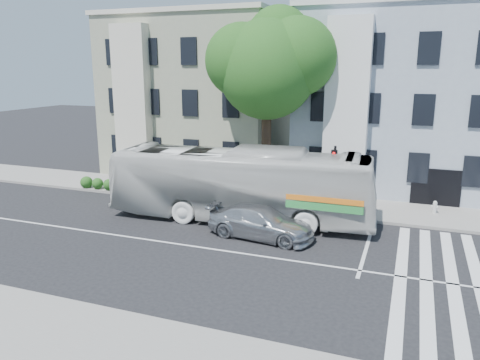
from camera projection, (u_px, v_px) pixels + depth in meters
The scene contains 11 objects.
ground at pixel (207, 248), 20.29m from camera, with size 120.00×120.00×0.00m, color black.
sidewalk_far at pixel (263, 199), 27.55m from camera, with size 80.00×4.00×0.15m, color gray.
sidewalk_near at pixel (87, 348), 12.99m from camera, with size 80.00×4.00×0.15m, color gray.
building_left at pixel (203, 96), 35.01m from camera, with size 12.00×10.00×11.00m, color gray.
building_right at pixel (400, 101), 30.25m from camera, with size 12.00×10.00×11.00m, color #929CAE.
street_tree at pixel (270, 64), 26.36m from camera, with size 7.30×5.90×11.10m.
bus at pixel (241, 184), 23.66m from camera, with size 13.43×3.14×3.74m, color silver.
sedan at pixel (261, 222), 21.45m from camera, with size 5.00×2.03×1.45m, color #B9BBC0.
hedge at pixel (144, 188), 28.29m from camera, with size 8.50×0.84×0.70m, color #24541B, non-canonical shape.
traffic_signal at pixel (334, 173), 23.61m from camera, with size 0.38×0.52×3.81m.
fire_hydrant at pixel (435, 207), 24.59m from camera, with size 0.38×0.22×0.67m.
Camera 1 is at (8.02, -17.29, 7.69)m, focal length 35.00 mm.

